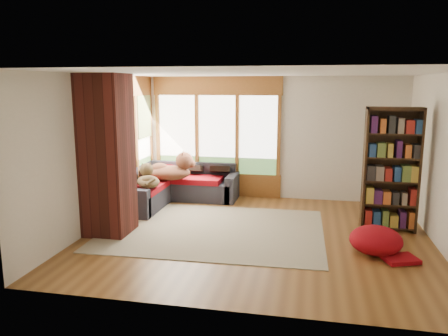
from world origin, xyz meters
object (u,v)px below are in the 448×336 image
at_px(bookshelf, 391,170).
at_px(pouf, 376,239).
at_px(sectional_sofa, 174,188).
at_px(area_rug, 214,229).
at_px(brick_chimney, 107,155).
at_px(dog_brindle, 148,175).
at_px(dog_tan, 173,166).

relative_size(bookshelf, pouf, 2.75).
relative_size(sectional_sofa, area_rug, 0.60).
bearing_deg(area_rug, brick_chimney, -164.37).
distance_m(bookshelf, dog_brindle, 4.36).
distance_m(brick_chimney, pouf, 4.34).
bearing_deg(bookshelf, area_rug, -168.48).
relative_size(brick_chimney, bookshelf, 1.26).
bearing_deg(dog_brindle, brick_chimney, 143.90).
xyz_separation_m(sectional_sofa, bookshelf, (4.09, -1.00, 0.73)).
xyz_separation_m(area_rug, pouf, (2.54, -0.57, 0.21)).
distance_m(brick_chimney, bookshelf, 4.67).
bearing_deg(pouf, area_rug, 167.39).
relative_size(bookshelf, dog_tan, 2.07).
bearing_deg(area_rug, dog_tan, 129.04).
height_order(bookshelf, dog_brindle, bookshelf).
bearing_deg(dog_brindle, pouf, -136.02).
distance_m(area_rug, pouf, 2.61).
distance_m(brick_chimney, dog_brindle, 1.39).
bearing_deg(sectional_sofa, dog_brindle, -110.29).
xyz_separation_m(sectional_sofa, pouf, (3.75, -2.15, -0.09)).
bearing_deg(dog_brindle, area_rug, -145.46).
bearing_deg(dog_brindle, dog_tan, -49.10).
height_order(bookshelf, pouf, bookshelf).
bearing_deg(dog_brindle, bookshelf, -119.98).
height_order(sectional_sofa, dog_tan, dog_tan).
height_order(area_rug, bookshelf, bookshelf).
bearing_deg(sectional_sofa, brick_chimney, -104.90).
bearing_deg(brick_chimney, pouf, -1.41).
bearing_deg(brick_chimney, area_rug, 15.63).
height_order(sectional_sofa, bookshelf, bookshelf).
bearing_deg(bookshelf, brick_chimney, -166.96).
distance_m(area_rug, bookshelf, 3.11).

